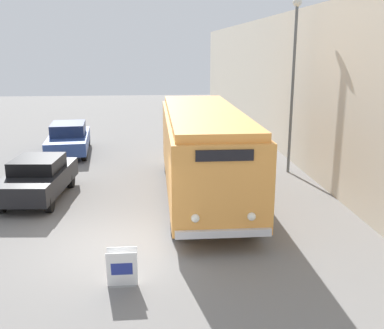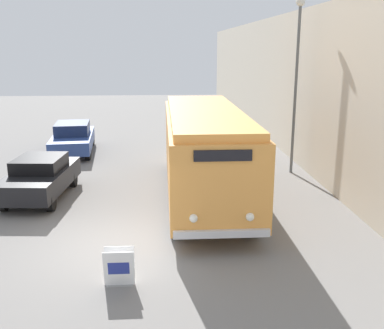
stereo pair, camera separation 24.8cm
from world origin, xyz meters
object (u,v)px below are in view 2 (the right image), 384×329
Objects in this scene: sign_board at (119,268)px; streetlamp at (297,64)px; parked_car_mid at (73,138)px; vintage_bus at (205,148)px; parked_car_near at (40,177)px.

streetlamp is at bearing 54.33° from sign_board.
sign_board is at bearing -80.66° from parked_car_mid.
streetlamp reaches higher than parked_car_mid.
parked_car_mid is at bearing 156.41° from streetlamp.
vintage_bus reaches higher than parked_car_mid.
parked_car_near is (-9.89, -2.71, -3.80)m from streetlamp.
parked_car_near reaches higher than sign_board.
vintage_bus is 5.95m from parked_car_near.
vintage_bus is 5.78m from streetlamp.
sign_board is 13.97m from parked_car_mid.
sign_board is 0.12× the size of streetlamp.
vintage_bus is 6.66m from sign_board.
parked_car_near is (-5.84, 0.37, -1.03)m from vintage_bus.
vintage_bus is at bearing -142.73° from streetlamp.
streetlamp reaches higher than sign_board.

